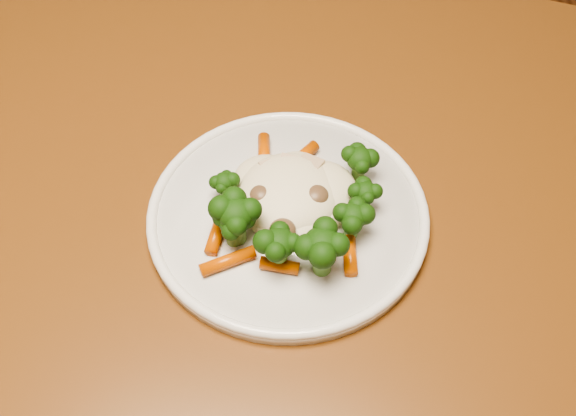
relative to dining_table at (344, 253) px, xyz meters
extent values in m
cube|color=brown|center=(0.00, 0.00, 0.09)|extent=(1.30, 1.03, 0.04)
cube|color=brown|center=(-0.41, 0.44, -0.29)|extent=(0.07, 0.07, 0.71)
cylinder|color=white|center=(-0.06, -0.04, 0.11)|extent=(0.26, 0.26, 0.01)
ellipsoid|color=#F5EAC4|center=(-0.06, -0.03, 0.14)|extent=(0.11, 0.10, 0.04)
ellipsoid|color=black|center=(-0.10, -0.08, 0.14)|extent=(0.04, 0.04, 0.04)
ellipsoid|color=black|center=(-0.06, -0.10, 0.14)|extent=(0.05, 0.05, 0.04)
ellipsoid|color=black|center=(-0.02, -0.10, 0.14)|extent=(0.05, 0.05, 0.05)
ellipsoid|color=black|center=(0.00, -0.06, 0.14)|extent=(0.04, 0.04, 0.04)
ellipsoid|color=black|center=(0.01, -0.03, 0.13)|extent=(0.04, 0.04, 0.03)
ellipsoid|color=black|center=(0.00, 0.01, 0.14)|extent=(0.04, 0.04, 0.04)
ellipsoid|color=black|center=(-0.12, -0.03, 0.13)|extent=(0.03, 0.03, 0.03)
ellipsoid|color=black|center=(-0.10, -0.07, 0.14)|extent=(0.05, 0.05, 0.05)
cylinder|color=#D05604|center=(-0.09, 0.03, 0.12)|extent=(0.02, 0.05, 0.01)
cylinder|color=#D05604|center=(-0.05, 0.02, 0.12)|extent=(0.04, 0.04, 0.01)
cylinder|color=#D05604|center=(-0.01, -0.01, 0.12)|extent=(0.04, 0.02, 0.01)
cylinder|color=#D05604|center=(-0.12, -0.07, 0.12)|extent=(0.02, 0.05, 0.01)
cylinder|color=#D05604|center=(-0.11, -0.10, 0.12)|extent=(0.05, 0.04, 0.01)
cylinder|color=#D05604|center=(-0.06, -0.10, 0.12)|extent=(0.04, 0.02, 0.01)
cylinder|color=#D05604|center=(0.00, -0.09, 0.12)|extent=(0.02, 0.04, 0.01)
ellipsoid|color=brown|center=(-0.04, -0.03, 0.14)|extent=(0.02, 0.02, 0.02)
ellipsoid|color=brown|center=(-0.03, -0.03, 0.14)|extent=(0.03, 0.03, 0.02)
ellipsoid|color=brown|center=(-0.08, -0.04, 0.14)|extent=(0.02, 0.02, 0.02)
ellipsoid|color=brown|center=(-0.06, -0.08, 0.14)|extent=(0.02, 0.02, 0.02)
cube|color=#CFAF8A|center=(-0.06, 0.00, 0.14)|extent=(0.02, 0.02, 0.01)
cube|color=#CFAF8A|center=(-0.04, 0.00, 0.14)|extent=(0.03, 0.02, 0.01)
cube|color=#CFAF8A|center=(-0.08, 0.00, 0.14)|extent=(0.02, 0.02, 0.01)
camera|label=1|loc=(-0.02, -0.45, 0.65)|focal=45.00mm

